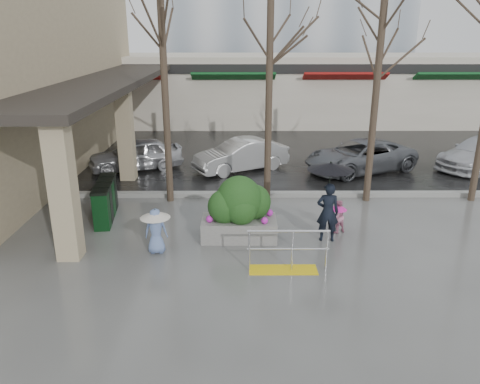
{
  "coord_description": "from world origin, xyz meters",
  "views": [
    {
      "loc": [
        0.25,
        -10.99,
        5.32
      ],
      "look_at": [
        0.29,
        0.68,
        1.3
      ],
      "focal_mm": 35.0,
      "sensor_mm": 36.0,
      "label": 1
    }
  ],
  "objects_px": {
    "child_pink": "(338,214)",
    "car_a": "(136,154)",
    "tree_west": "(162,40)",
    "car_c": "(360,156)",
    "handrail": "(286,256)",
    "child_blue": "(156,226)",
    "woman": "(329,194)",
    "news_boxes": "(105,200)",
    "car_b": "(241,155)",
    "planter": "(239,209)",
    "tree_midwest": "(270,34)",
    "tree_mideast": "(380,48)"
  },
  "relations": [
    {
      "from": "news_boxes",
      "to": "tree_mideast",
      "type": "bearing_deg",
      "value": 3.83
    },
    {
      "from": "car_c",
      "to": "planter",
      "type": "bearing_deg",
      "value": -61.81
    },
    {
      "from": "child_blue",
      "to": "car_b",
      "type": "xyz_separation_m",
      "value": [
        2.17,
        7.4,
        -0.09
      ]
    },
    {
      "from": "tree_midwest",
      "to": "tree_west",
      "type": "bearing_deg",
      "value": -180.0
    },
    {
      "from": "woman",
      "to": "car_b",
      "type": "xyz_separation_m",
      "value": [
        -2.25,
        6.69,
        -0.7
      ]
    },
    {
      "from": "tree_west",
      "to": "car_c",
      "type": "bearing_deg",
      "value": 25.6
    },
    {
      "from": "tree_west",
      "to": "car_b",
      "type": "relative_size",
      "value": 1.78
    },
    {
      "from": "handrail",
      "to": "car_b",
      "type": "relative_size",
      "value": 0.5
    },
    {
      "from": "tree_west",
      "to": "car_c",
      "type": "xyz_separation_m",
      "value": [
        7.1,
        3.4,
        -4.45
      ]
    },
    {
      "from": "handrail",
      "to": "car_c",
      "type": "xyz_separation_m",
      "value": [
        3.74,
        8.2,
        0.25
      ]
    },
    {
      "from": "woman",
      "to": "planter",
      "type": "distance_m",
      "value": 2.39
    },
    {
      "from": "woman",
      "to": "news_boxes",
      "type": "height_order",
      "value": "woman"
    },
    {
      "from": "tree_mideast",
      "to": "child_blue",
      "type": "height_order",
      "value": "tree_mideast"
    },
    {
      "from": "handrail",
      "to": "car_c",
      "type": "distance_m",
      "value": 9.02
    },
    {
      "from": "child_pink",
      "to": "car_a",
      "type": "height_order",
      "value": "car_a"
    },
    {
      "from": "planter",
      "to": "child_pink",
      "type": "bearing_deg",
      "value": 7.74
    },
    {
      "from": "news_boxes",
      "to": "car_b",
      "type": "bearing_deg",
      "value": 44.68
    },
    {
      "from": "handrail",
      "to": "child_blue",
      "type": "relative_size",
      "value": 1.62
    },
    {
      "from": "tree_midwest",
      "to": "news_boxes",
      "type": "distance_m",
      "value": 6.94
    },
    {
      "from": "car_a",
      "to": "car_c",
      "type": "bearing_deg",
      "value": 68.74
    },
    {
      "from": "tree_mideast",
      "to": "woman",
      "type": "bearing_deg",
      "value": -121.16
    },
    {
      "from": "tree_mideast",
      "to": "news_boxes",
      "type": "relative_size",
      "value": 3.12
    },
    {
      "from": "woman",
      "to": "news_boxes",
      "type": "xyz_separation_m",
      "value": [
        -6.3,
        1.58,
        -0.75
      ]
    },
    {
      "from": "woman",
      "to": "child_pink",
      "type": "distance_m",
      "value": 1.03
    },
    {
      "from": "tree_midwest",
      "to": "car_c",
      "type": "height_order",
      "value": "tree_midwest"
    },
    {
      "from": "handrail",
      "to": "tree_west",
      "type": "bearing_deg",
      "value": 124.99
    },
    {
      "from": "tree_west",
      "to": "woman",
      "type": "xyz_separation_m",
      "value": [
        4.61,
        -3.13,
        -3.76
      ]
    },
    {
      "from": "child_blue",
      "to": "car_a",
      "type": "bearing_deg",
      "value": -76.67
    },
    {
      "from": "tree_midwest",
      "to": "child_pink",
      "type": "relative_size",
      "value": 7.43
    },
    {
      "from": "tree_midwest",
      "to": "car_b",
      "type": "bearing_deg",
      "value": 103.28
    },
    {
      "from": "handrail",
      "to": "news_boxes",
      "type": "height_order",
      "value": "news_boxes"
    },
    {
      "from": "car_b",
      "to": "handrail",
      "type": "bearing_deg",
      "value": -22.19
    },
    {
      "from": "child_blue",
      "to": "car_a",
      "type": "relative_size",
      "value": 0.32
    },
    {
      "from": "handrail",
      "to": "tree_midwest",
      "type": "relative_size",
      "value": 0.27
    },
    {
      "from": "tree_west",
      "to": "car_c",
      "type": "height_order",
      "value": "tree_west"
    },
    {
      "from": "child_blue",
      "to": "car_a",
      "type": "distance_m",
      "value": 7.82
    },
    {
      "from": "planter",
      "to": "woman",
      "type": "bearing_deg",
      "value": -4.09
    },
    {
      "from": "child_blue",
      "to": "car_c",
      "type": "xyz_separation_m",
      "value": [
        6.91,
        7.25,
        -0.09
      ]
    },
    {
      "from": "woman",
      "to": "child_pink",
      "type": "bearing_deg",
      "value": -121.91
    },
    {
      "from": "car_a",
      "to": "car_c",
      "type": "relative_size",
      "value": 0.82
    },
    {
      "from": "planter",
      "to": "car_b",
      "type": "height_order",
      "value": "planter"
    },
    {
      "from": "planter",
      "to": "car_a",
      "type": "relative_size",
      "value": 0.54
    },
    {
      "from": "tree_midwest",
      "to": "news_boxes",
      "type": "relative_size",
      "value": 3.36
    },
    {
      "from": "child_blue",
      "to": "handrail",
      "type": "bearing_deg",
      "value": 161.27
    },
    {
      "from": "child_pink",
      "to": "planter",
      "type": "distance_m",
      "value": 2.76
    },
    {
      "from": "tree_midwest",
      "to": "car_a",
      "type": "bearing_deg",
      "value": 143.96
    },
    {
      "from": "tree_west",
      "to": "tree_midwest",
      "type": "height_order",
      "value": "tree_midwest"
    },
    {
      "from": "child_pink",
      "to": "news_boxes",
      "type": "bearing_deg",
      "value": -35.19
    },
    {
      "from": "tree_mideast",
      "to": "car_b",
      "type": "xyz_separation_m",
      "value": [
        -4.14,
        3.56,
        -4.23
      ]
    },
    {
      "from": "handrail",
      "to": "woman",
      "type": "xyz_separation_m",
      "value": [
        1.25,
        1.67,
        0.95
      ]
    }
  ]
}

